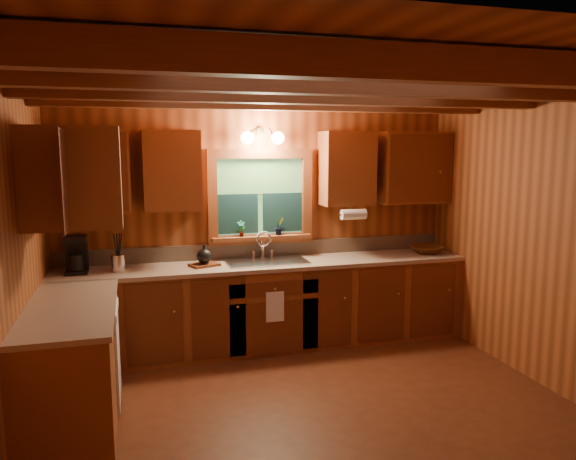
# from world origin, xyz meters

# --- Properties ---
(room) EXTENTS (4.20, 4.20, 4.20)m
(room) POSITION_xyz_m (0.00, 0.00, 1.30)
(room) COLOR #532614
(room) RESTS_ON ground
(ceiling_beams) EXTENTS (4.20, 2.54, 0.18)m
(ceiling_beams) POSITION_xyz_m (0.00, 0.00, 2.49)
(ceiling_beams) COLOR brown
(ceiling_beams) RESTS_ON room
(base_cabinets) EXTENTS (4.20, 2.22, 0.86)m
(base_cabinets) POSITION_xyz_m (-0.49, 1.28, 0.43)
(base_cabinets) COLOR brown
(base_cabinets) RESTS_ON ground
(countertop) EXTENTS (4.20, 2.24, 0.04)m
(countertop) POSITION_xyz_m (-0.48, 1.29, 0.88)
(countertop) COLOR tan
(countertop) RESTS_ON base_cabinets
(backsplash) EXTENTS (4.20, 0.02, 0.16)m
(backsplash) POSITION_xyz_m (0.00, 1.89, 0.98)
(backsplash) COLOR #A1836C
(backsplash) RESTS_ON room
(dishwasher_panel) EXTENTS (0.02, 0.60, 0.80)m
(dishwasher_panel) POSITION_xyz_m (-1.47, 0.68, 0.43)
(dishwasher_panel) COLOR white
(dishwasher_panel) RESTS_ON base_cabinets
(upper_cabinets) EXTENTS (4.19, 1.77, 0.78)m
(upper_cabinets) POSITION_xyz_m (-0.56, 1.42, 1.84)
(upper_cabinets) COLOR brown
(upper_cabinets) RESTS_ON room
(window) EXTENTS (1.12, 0.08, 1.00)m
(window) POSITION_xyz_m (0.00, 1.87, 1.53)
(window) COLOR brown
(window) RESTS_ON room
(window_sill) EXTENTS (1.06, 0.14, 0.04)m
(window_sill) POSITION_xyz_m (0.00, 1.82, 1.12)
(window_sill) COLOR brown
(window_sill) RESTS_ON room
(wall_sconce) EXTENTS (0.45, 0.21, 0.17)m
(wall_sconce) POSITION_xyz_m (0.00, 1.75, 2.16)
(wall_sconce) COLOR black
(wall_sconce) RESTS_ON room
(paper_towel_roll) EXTENTS (0.27, 0.11, 0.11)m
(paper_towel_roll) POSITION_xyz_m (0.92, 1.53, 1.37)
(paper_towel_roll) COLOR white
(paper_towel_roll) RESTS_ON upper_cabinets
(dish_towel) EXTENTS (0.18, 0.01, 0.30)m
(dish_towel) POSITION_xyz_m (0.00, 1.26, 0.52)
(dish_towel) COLOR white
(dish_towel) RESTS_ON base_cabinets
(sink) EXTENTS (0.82, 0.48, 0.43)m
(sink) POSITION_xyz_m (0.00, 1.60, 0.86)
(sink) COLOR silver
(sink) RESTS_ON countertop
(coffee_maker) EXTENTS (0.20, 0.25, 0.35)m
(coffee_maker) POSITION_xyz_m (-1.83, 1.63, 1.07)
(coffee_maker) COLOR black
(coffee_maker) RESTS_ON countertop
(utensil_crock) EXTENTS (0.13, 0.13, 0.36)m
(utensil_crock) POSITION_xyz_m (-1.46, 1.58, 0.99)
(utensil_crock) COLOR silver
(utensil_crock) RESTS_ON countertop
(cutting_board) EXTENTS (0.32, 0.28, 0.02)m
(cutting_board) POSITION_xyz_m (-0.64, 1.58, 0.91)
(cutting_board) COLOR #582713
(cutting_board) RESTS_ON countertop
(teakettle) EXTENTS (0.15, 0.15, 0.19)m
(teakettle) POSITION_xyz_m (-0.64, 1.58, 1.00)
(teakettle) COLOR black
(teakettle) RESTS_ON cutting_board
(wicker_basket) EXTENTS (0.38, 0.38, 0.09)m
(wicker_basket) POSITION_xyz_m (1.81, 1.56, 0.94)
(wicker_basket) COLOR #48230C
(wicker_basket) RESTS_ON countertop
(potted_plant_left) EXTENTS (0.10, 0.07, 0.17)m
(potted_plant_left) POSITION_xyz_m (-0.22, 1.81, 1.23)
(potted_plant_left) COLOR #582713
(potted_plant_left) RESTS_ON window_sill
(potted_plant_right) EXTENTS (0.13, 0.12, 0.19)m
(potted_plant_right) POSITION_xyz_m (0.19, 1.82, 1.23)
(potted_plant_right) COLOR #582713
(potted_plant_right) RESTS_ON window_sill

